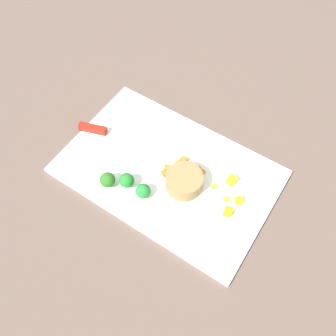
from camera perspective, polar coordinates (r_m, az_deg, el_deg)
The scene contains 19 objects.
ground_plane at distance 0.95m, azimuth 0.00°, elevation -0.70°, with size 4.00×4.00×0.00m, color brown.
cutting_board at distance 0.94m, azimuth 0.00°, elevation -0.51°, with size 0.54×0.35×0.01m, color white.
prep_bowl at distance 0.90m, azimuth 2.51°, elevation -2.06°, with size 0.09×0.09×0.04m, color olive.
chef_knife at distance 1.00m, azimuth -7.53°, elevation 5.11°, with size 0.36×0.14×0.02m.
carrot_dice_0 at distance 0.94m, azimuth 5.46°, elevation -0.64°, with size 0.01×0.01×0.01m, color orange.
carrot_dice_1 at distance 0.93m, azimuth -0.08°, elevation -0.28°, with size 0.02×0.01×0.02m, color orange.
carrot_dice_2 at distance 0.94m, azimuth 4.84°, elevation -0.21°, with size 0.01×0.01×0.01m, color orange.
carrot_dice_3 at distance 0.95m, azimuth 2.47°, elevation 1.28°, with size 0.02×0.02×0.01m, color orange.
carrot_dice_4 at distance 0.95m, azimuth 3.38°, elevation 0.65°, with size 0.01×0.01×0.01m, color orange.
carrot_dice_5 at distance 0.94m, azimuth 1.54°, elevation 0.76°, with size 0.01×0.01×0.01m, color orange.
carrot_dice_6 at distance 0.93m, azimuth -0.70°, elevation -0.73°, with size 0.01×0.02×0.01m, color orange.
pepper_dice_0 at distance 0.90m, azimuth 9.08°, elevation -4.85°, with size 0.01×0.01×0.01m, color yellow.
pepper_dice_1 at distance 0.88m, azimuth 9.31°, elevation -6.78°, with size 0.02×0.02×0.02m, color yellow.
pepper_dice_2 at distance 0.93m, azimuth 9.92°, elevation -1.92°, with size 0.02×0.02×0.02m, color yellow.
pepper_dice_3 at distance 0.90m, azimuth 11.01°, elevation -5.01°, with size 0.02×0.02×0.02m, color yellow.
pepper_dice_4 at distance 0.92m, azimuth 7.18°, elevation -2.88°, with size 0.01×0.01×0.01m, color yellow.
broccoli_floret_0 at distance 0.91m, azimuth -9.39°, elevation -1.84°, with size 0.04×0.04×0.04m.
broccoli_floret_1 at distance 0.90m, azimuth -6.45°, elevation -1.93°, with size 0.04×0.04×0.04m.
broccoli_floret_2 at distance 0.89m, azimuth -3.92°, elevation -3.61°, with size 0.04×0.04×0.04m.
Camera 1 is at (0.27, -0.41, 0.81)m, focal length 39.16 mm.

